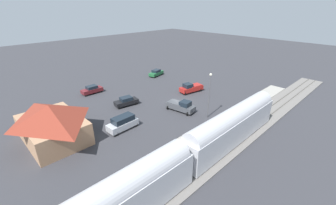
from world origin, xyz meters
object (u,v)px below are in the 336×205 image
at_px(pickup_charcoal, 181,106).
at_px(station_building, 52,122).
at_px(light_pole_near_platform, 209,91).
at_px(pickup_red, 191,88).
at_px(suv_silver, 123,123).
at_px(pedestrian_on_platform, 240,109).
at_px(sedan_black, 126,101).
at_px(sedan_maroon, 92,90).
at_px(passenger_train, 185,156).
at_px(sedan_green, 156,73).
at_px(pedestrian_waiting_far, 245,105).

bearing_deg(pickup_charcoal, station_building, 72.39).
bearing_deg(pickup_charcoal, light_pole_near_platform, -163.03).
distance_m(pickup_red, suv_silver, 20.03).
height_order(pedestrian_on_platform, sedan_black, pedestrian_on_platform).
relative_size(station_building, pickup_red, 1.93).
bearing_deg(light_pole_near_platform, sedan_black, 27.50).
xyz_separation_m(pickup_red, suv_silver, (-2.90, 19.82, 0.12)).
xyz_separation_m(pedestrian_on_platform, sedan_maroon, (27.93, 13.46, -0.40)).
bearing_deg(light_pole_near_platform, station_building, 62.37).
relative_size(passenger_train, suv_silver, 7.74).
height_order(pedestrian_on_platform, pickup_charcoal, pickup_charcoal).
relative_size(pickup_charcoal, sedan_black, 1.19).
distance_m(pedestrian_on_platform, sedan_black, 21.01).
relative_size(passenger_train, light_pole_near_platform, 4.87).
bearing_deg(sedan_green, pickup_charcoal, 150.04).
relative_size(pedestrian_on_platform, pickup_charcoal, 0.30).
height_order(passenger_train, pickup_charcoal, passenger_train).
relative_size(sedan_green, light_pole_near_platform, 0.61).
xyz_separation_m(pedestrian_waiting_far, suv_silver, (10.22, 19.34, -0.13)).
height_order(pedestrian_waiting_far, light_pole_near_platform, light_pole_near_platform).
bearing_deg(passenger_train, pickup_charcoal, -46.07).
distance_m(pickup_charcoal, pickup_red, 9.86).
bearing_deg(sedan_black, suv_silver, 142.04).
relative_size(pickup_red, light_pole_near_platform, 0.72).
bearing_deg(pedestrian_waiting_far, station_building, 62.50).
distance_m(station_building, suv_silver, 9.86).
bearing_deg(pedestrian_on_platform, sedan_black, 33.97).
bearing_deg(sedan_maroon, pedestrian_on_platform, -154.27).
distance_m(pedestrian_waiting_far, suv_silver, 21.88).
distance_m(pickup_charcoal, sedan_maroon, 20.89).
relative_size(passenger_train, pickup_charcoal, 6.83).
xyz_separation_m(sedan_maroon, light_pole_near_platform, (-24.39, -8.95, 4.08)).
bearing_deg(pedestrian_waiting_far, pickup_red, -2.08).
xyz_separation_m(pedestrian_on_platform, suv_silver, (10.38, 17.23, -0.13)).
bearing_deg(suv_silver, passenger_train, 176.26).
relative_size(sedan_green, suv_silver, 0.96).
xyz_separation_m(pedestrian_on_platform, sedan_green, (27.70, -5.11, -0.40)).
bearing_deg(passenger_train, pedestrian_waiting_far, -80.42).
height_order(pickup_charcoal, sedan_green, pickup_charcoal).
bearing_deg(sedan_black, light_pole_near_platform, -152.50).
xyz_separation_m(pickup_charcoal, pickup_red, (4.86, -8.59, 0.00)).
distance_m(station_building, sedan_maroon, 18.24).
relative_size(sedan_green, sedan_black, 1.01).
height_order(pickup_charcoal, sedan_black, pickup_charcoal).
bearing_deg(suv_silver, sedan_green, -52.22).
bearing_deg(pedestrian_waiting_far, suv_silver, 62.15).
relative_size(station_building, pedestrian_waiting_far, 6.39).
bearing_deg(pedestrian_on_platform, suv_silver, 58.95).
relative_size(sedan_black, sedan_maroon, 1.05).
height_order(passenger_train, sedan_black, passenger_train).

